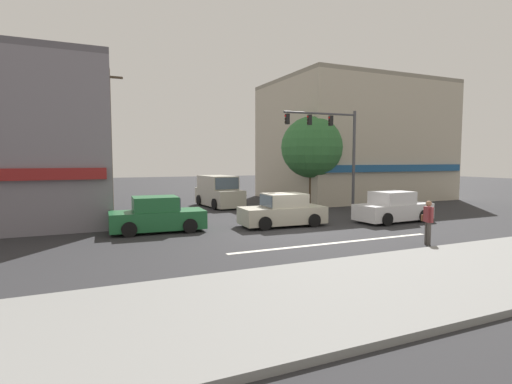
# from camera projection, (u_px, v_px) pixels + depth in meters

# --- Properties ---
(ground_plane) EXTENTS (120.00, 120.00, 0.00)m
(ground_plane) POSITION_uv_depth(u_px,v_px,m) (292.00, 229.00, 18.56)
(ground_plane) COLOR #2B2B2D
(lane_marking_stripe) EXTENTS (9.00, 0.24, 0.01)m
(lane_marking_stripe) POSITION_uv_depth(u_px,v_px,m) (336.00, 243.00, 15.38)
(lane_marking_stripe) COLOR silver
(lane_marking_stripe) RESTS_ON ground
(sidewalk_curb) EXTENTS (40.00, 5.00, 0.16)m
(sidewalk_curb) POSITION_uv_depth(u_px,v_px,m) (446.00, 275.00, 10.84)
(sidewalk_curb) COLOR gray
(sidewalk_curb) RESTS_ON ground
(building_right_corner) EXTENTS (13.48, 10.23, 9.51)m
(building_right_corner) POSITION_uv_depth(u_px,v_px,m) (353.00, 141.00, 33.44)
(building_right_corner) COLOR #B7AD99
(building_right_corner) RESTS_ON ground
(street_tree) EXTENTS (4.17, 4.17, 6.14)m
(street_tree) POSITION_uv_depth(u_px,v_px,m) (312.00, 147.00, 27.07)
(street_tree) COLOR #4C3823
(street_tree) RESTS_ON ground
(utility_pole_near_left) EXTENTS (1.40, 0.22, 7.66)m
(utility_pole_near_left) POSITION_uv_depth(u_px,v_px,m) (110.00, 144.00, 19.80)
(utility_pole_near_left) COLOR brown
(utility_pole_near_left) RESTS_ON ground
(traffic_light_mast) EXTENTS (4.88, 0.52, 6.20)m
(traffic_light_mast) POSITION_uv_depth(u_px,v_px,m) (336.00, 142.00, 24.21)
(traffic_light_mast) COLOR #47474C
(traffic_light_mast) RESTS_ON ground
(sedan_crossing_rightbound) EXTENTS (4.19, 2.06, 1.58)m
(sedan_crossing_rightbound) POSITION_uv_depth(u_px,v_px,m) (157.00, 216.00, 17.70)
(sedan_crossing_rightbound) COLOR #1E6033
(sedan_crossing_rightbound) RESTS_ON ground
(van_crossing_leftbound) EXTENTS (2.29, 4.72, 2.11)m
(van_crossing_leftbound) POSITION_uv_depth(u_px,v_px,m) (219.00, 192.00, 27.33)
(van_crossing_leftbound) COLOR #B7B29E
(van_crossing_leftbound) RESTS_ON ground
(sedan_crossing_center) EXTENTS (4.18, 2.04, 1.58)m
(sedan_crossing_center) POSITION_uv_depth(u_px,v_px,m) (283.00, 211.00, 19.27)
(sedan_crossing_center) COLOR #B7B29E
(sedan_crossing_center) RESTS_ON ground
(sedan_approaching_near) EXTENTS (4.18, 2.03, 1.58)m
(sedan_approaching_near) POSITION_uv_depth(u_px,v_px,m) (393.00, 208.00, 20.59)
(sedan_approaching_near) COLOR silver
(sedan_approaching_near) RESTS_ON ground
(pedestrian_foreground_with_bag) EXTENTS (0.47, 0.66, 1.67)m
(pedestrian_foreground_with_bag) POSITION_uv_depth(u_px,v_px,m) (428.00, 220.00, 15.02)
(pedestrian_foreground_with_bag) COLOR #4C4742
(pedestrian_foreground_with_bag) RESTS_ON ground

